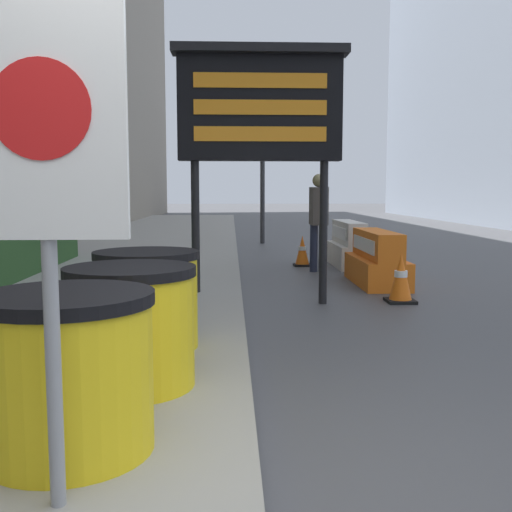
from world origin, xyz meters
The scene contains 12 objects.
bare_tree centered at (-3.52, 9.79, 1.77)m, with size 1.07×1.88×3.42m.
barrel_drum_foreground centered at (-0.90, 0.61, 0.54)m, with size 0.82×0.82×0.76m.
barrel_drum_middle centered at (-0.76, 1.55, 0.54)m, with size 0.82×0.82×0.76m.
barrel_drum_back centered at (-0.79, 2.49, 0.54)m, with size 0.82×0.82×0.76m.
warning_sign centered at (-0.81, 0.09, 1.53)m, with size 0.61×0.08×1.99m.
message_board centered at (0.22, 5.04, 2.34)m, with size 2.06×0.36×3.06m.
jersey_barrier_orange_near centered at (2.02, 6.54, 0.35)m, with size 0.64×1.67×0.79m.
jersey_barrier_white centered at (2.02, 8.68, 0.36)m, with size 0.56×1.64×0.82m.
traffic_cone_near centered at (1.18, 8.71, 0.27)m, with size 0.31×0.31×0.56m.
traffic_cone_mid centered at (1.97, 5.08, 0.30)m, with size 0.35×0.35×0.62m.
traffic_light_near_curb centered at (0.70, 13.37, 2.59)m, with size 0.28×0.44×3.56m.
pedestrian_worker centered at (1.36, 7.94, 0.98)m, with size 0.28×0.44×1.66m.
Camera 1 is at (-0.13, -2.16, 1.39)m, focal length 42.00 mm.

